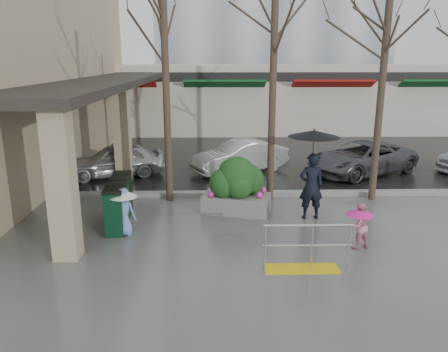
{
  "coord_description": "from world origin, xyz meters",
  "views": [
    {
      "loc": [
        -0.56,
        -9.71,
        4.38
      ],
      "look_at": [
        -0.31,
        1.71,
        1.3
      ],
      "focal_mm": 35.0,
      "sensor_mm": 36.0,
      "label": 1
    }
  ],
  "objects_px": {
    "tree_west": "(164,33)",
    "car_b": "(240,156)",
    "tree_midwest": "(274,28)",
    "car_c": "(362,158)",
    "woman": "(312,166)",
    "child_blue": "(123,207)",
    "planter": "(237,186)",
    "car_a": "(115,160)",
    "child_pink": "(359,222)",
    "handrail": "(305,253)",
    "news_boxes": "(119,202)",
    "tree_mideast": "(386,42)"
  },
  "relations": [
    {
      "from": "car_c",
      "to": "news_boxes",
      "type": "bearing_deg",
      "value": -87.15
    },
    {
      "from": "child_blue",
      "to": "car_a",
      "type": "distance_m",
      "value": 5.99
    },
    {
      "from": "child_pink",
      "to": "car_c",
      "type": "height_order",
      "value": "car_c"
    },
    {
      "from": "news_boxes",
      "to": "tree_midwest",
      "type": "bearing_deg",
      "value": 20.45
    },
    {
      "from": "child_blue",
      "to": "child_pink",
      "type": "bearing_deg",
      "value": -173.76
    },
    {
      "from": "child_pink",
      "to": "child_blue",
      "type": "relative_size",
      "value": 0.9
    },
    {
      "from": "tree_mideast",
      "to": "woman",
      "type": "distance_m",
      "value": 4.44
    },
    {
      "from": "car_a",
      "to": "tree_midwest",
      "type": "bearing_deg",
      "value": 44.47
    },
    {
      "from": "car_a",
      "to": "car_c",
      "type": "xyz_separation_m",
      "value": [
        9.56,
        0.2,
        0.0
      ]
    },
    {
      "from": "child_pink",
      "to": "planter",
      "type": "distance_m",
      "value": 3.79
    },
    {
      "from": "child_pink",
      "to": "news_boxes",
      "type": "distance_m",
      "value": 6.27
    },
    {
      "from": "woman",
      "to": "child_blue",
      "type": "xyz_separation_m",
      "value": [
        -5.01,
        -1.11,
        -0.77
      ]
    },
    {
      "from": "woman",
      "to": "child_blue",
      "type": "bearing_deg",
      "value": 8.19
    },
    {
      "from": "handrail",
      "to": "car_a",
      "type": "xyz_separation_m",
      "value": [
        -5.73,
        7.79,
        0.25
      ]
    },
    {
      "from": "tree_midwest",
      "to": "child_blue",
      "type": "bearing_deg",
      "value": -145.43
    },
    {
      "from": "tree_west",
      "to": "tree_mideast",
      "type": "height_order",
      "value": "tree_west"
    },
    {
      "from": "child_blue",
      "to": "news_boxes",
      "type": "xyz_separation_m",
      "value": [
        -0.3,
        0.85,
        -0.13
      ]
    },
    {
      "from": "tree_midwest",
      "to": "car_c",
      "type": "bearing_deg",
      "value": 38.66
    },
    {
      "from": "child_pink",
      "to": "planter",
      "type": "relative_size",
      "value": 0.54
    },
    {
      "from": "tree_mideast",
      "to": "car_b",
      "type": "xyz_separation_m",
      "value": [
        -4.05,
        3.56,
        -4.23
      ]
    },
    {
      "from": "child_blue",
      "to": "car_a",
      "type": "xyz_separation_m",
      "value": [
        -1.49,
        5.8,
        -0.11
      ]
    },
    {
      "from": "planter",
      "to": "car_b",
      "type": "bearing_deg",
      "value": 85.57
    },
    {
      "from": "child_blue",
      "to": "planter",
      "type": "distance_m",
      "value": 3.4
    },
    {
      "from": "child_pink",
      "to": "child_blue",
      "type": "height_order",
      "value": "child_blue"
    },
    {
      "from": "planter",
      "to": "car_b",
      "type": "height_order",
      "value": "planter"
    },
    {
      "from": "news_boxes",
      "to": "tree_mideast",
      "type": "bearing_deg",
      "value": 10.64
    },
    {
      "from": "tree_west",
      "to": "planter",
      "type": "xyz_separation_m",
      "value": [
        2.08,
        -1.14,
        -4.28
      ]
    },
    {
      "from": "car_a",
      "to": "car_b",
      "type": "distance_m",
      "value": 4.85
    },
    {
      "from": "car_a",
      "to": "car_c",
      "type": "bearing_deg",
      "value": 73.91
    },
    {
      "from": "tree_midwest",
      "to": "car_a",
      "type": "relative_size",
      "value": 1.89
    },
    {
      "from": "tree_west",
      "to": "car_c",
      "type": "bearing_deg",
      "value": 23.94
    },
    {
      "from": "tree_mideast",
      "to": "car_a",
      "type": "distance_m",
      "value": 10.27
    },
    {
      "from": "child_pink",
      "to": "car_c",
      "type": "distance_m",
      "value": 7.31
    },
    {
      "from": "handrail",
      "to": "car_c",
      "type": "relative_size",
      "value": 0.42
    },
    {
      "from": "handrail",
      "to": "tree_midwest",
      "type": "distance_m",
      "value": 6.83
    },
    {
      "from": "car_b",
      "to": "car_c",
      "type": "bearing_deg",
      "value": 58.16
    },
    {
      "from": "tree_midwest",
      "to": "car_a",
      "type": "distance_m",
      "value": 7.82
    },
    {
      "from": "planter",
      "to": "car_a",
      "type": "distance_m",
      "value": 6.07
    },
    {
      "from": "handrail",
      "to": "car_a",
      "type": "bearing_deg",
      "value": 126.33
    },
    {
      "from": "planter",
      "to": "child_blue",
      "type": "bearing_deg",
      "value": -150.59
    },
    {
      "from": "tree_midwest",
      "to": "news_boxes",
      "type": "relative_size",
      "value": 3.17
    },
    {
      "from": "tree_midwest",
      "to": "news_boxes",
      "type": "distance_m",
      "value": 6.66
    },
    {
      "from": "planter",
      "to": "tree_midwest",
      "type": "bearing_deg",
      "value": 45.59
    },
    {
      "from": "tree_west",
      "to": "car_a",
      "type": "xyz_separation_m",
      "value": [
        -2.37,
        2.99,
        -4.45
      ]
    },
    {
      "from": "tree_west",
      "to": "planter",
      "type": "relative_size",
      "value": 3.25
    },
    {
      "from": "tree_west",
      "to": "tree_midwest",
      "type": "xyz_separation_m",
      "value": [
        3.2,
        0.0,
        0.15
      ]
    },
    {
      "from": "tree_midwest",
      "to": "woman",
      "type": "bearing_deg",
      "value": -61.35
    },
    {
      "from": "tree_west",
      "to": "car_b",
      "type": "relative_size",
      "value": 1.78
    },
    {
      "from": "child_blue",
      "to": "car_a",
      "type": "bearing_deg",
      "value": -60.16
    },
    {
      "from": "tree_west",
      "to": "handrail",
      "type": "bearing_deg",
      "value": -55.01
    }
  ]
}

